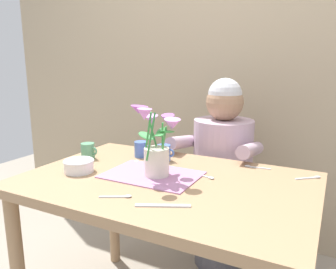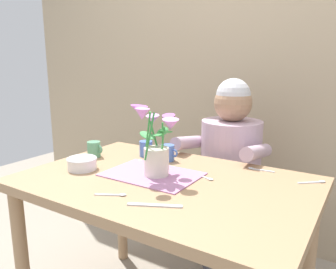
{
  "view_description": "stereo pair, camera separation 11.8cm",
  "coord_description": "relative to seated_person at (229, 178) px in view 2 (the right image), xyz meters",
  "views": [
    {
      "loc": [
        0.61,
        -1.15,
        1.22
      ],
      "look_at": [
        -0.02,
        0.05,
        0.92
      ],
      "focal_mm": 35.11,
      "sensor_mm": 36.0,
      "label": 1
    },
    {
      "loc": [
        0.71,
        -1.09,
        1.22
      ],
      "look_at": [
        -0.02,
        0.05,
        0.92
      ],
      "focal_mm": 35.11,
      "sensor_mm": 36.0,
      "label": 2
    }
  ],
  "objects": [
    {
      "name": "ceramic_bowl",
      "position": [
        -0.43,
        -0.71,
        0.21
      ],
      "size": [
        0.14,
        0.14,
        0.06
      ],
      "color": "white",
      "rests_on": "dining_table"
    },
    {
      "name": "dinner_knife",
      "position": [
        0.07,
        -0.86,
        0.18
      ],
      "size": [
        0.18,
        0.1,
        0.0
      ],
      "primitive_type": "cube",
      "rotation": [
        0.0,
        0.0,
        0.45
      ],
      "color": "silver",
      "rests_on": "dining_table"
    },
    {
      "name": "coffee_cup",
      "position": [
        -0.32,
        -0.38,
        0.22
      ],
      "size": [
        0.09,
        0.07,
        0.08
      ],
      "color": "#476BB7",
      "rests_on": "dining_table"
    },
    {
      "name": "seated_person",
      "position": [
        0.0,
        0.0,
        0.0
      ],
      "size": [
        0.45,
        0.47,
        1.14
      ],
      "rotation": [
        0.0,
        0.0,
        0.06
      ],
      "color": "#4C4C56",
      "rests_on": "ground_plane"
    },
    {
      "name": "tea_cup",
      "position": [
        -0.53,
        -0.53,
        0.22
      ],
      "size": [
        0.09,
        0.07,
        0.08
      ],
      "color": "#569970",
      "rests_on": "dining_table"
    },
    {
      "name": "dining_table",
      "position": [
        -0.05,
        -0.62,
        0.08
      ],
      "size": [
        1.2,
        0.8,
        0.74
      ],
      "color": "#9E7A56",
      "rests_on": "ground_plane"
    },
    {
      "name": "spoon_1",
      "position": [
        0.1,
        -0.52,
        0.18
      ],
      "size": [
        0.12,
        0.05,
        0.01
      ],
      "color": "silver",
      "rests_on": "dining_table"
    },
    {
      "name": "striped_placemat",
      "position": [
        -0.12,
        -0.6,
        0.18
      ],
      "size": [
        0.4,
        0.28,
        0.0
      ],
      "primitive_type": "cube",
      "color": "#B275A3",
      "rests_on": "dining_table"
    },
    {
      "name": "spoon_4",
      "position": [
        -0.28,
        -0.49,
        0.18
      ],
      "size": [
        0.06,
        0.12,
        0.01
      ],
      "color": "silver",
      "rests_on": "dining_table"
    },
    {
      "name": "spoon_3",
      "position": [
        -0.1,
        -0.86,
        0.18
      ],
      "size": [
        0.11,
        0.07,
        0.01
      ],
      "color": "silver",
      "rests_on": "dining_table"
    },
    {
      "name": "spoon_2",
      "position": [
        0.24,
        -0.29,
        0.18
      ],
      "size": [
        0.12,
        0.02,
        0.01
      ],
      "color": "silver",
      "rests_on": "dining_table"
    },
    {
      "name": "ceramic_mug",
      "position": [
        -0.18,
        -0.39,
        0.22
      ],
      "size": [
        0.09,
        0.07,
        0.08
      ],
      "color": "#476BB7",
      "rests_on": "dining_table"
    },
    {
      "name": "flower_vase",
      "position": [
        -0.1,
        -0.61,
        0.31
      ],
      "size": [
        0.24,
        0.24,
        0.31
      ],
      "color": "silver",
      "rests_on": "dining_table"
    },
    {
      "name": "spoon_0",
      "position": [
        0.5,
        -0.32,
        0.18
      ],
      "size": [
        0.1,
        0.09,
        0.01
      ],
      "color": "silver",
      "rests_on": "dining_table"
    },
    {
      "name": "wood_panel_backdrop",
      "position": [
        -0.05,
        0.43,
        0.69
      ],
      "size": [
        4.0,
        0.1,
        2.5
      ],
      "primitive_type": "cube",
      "color": "tan",
      "rests_on": "ground_plane"
    }
  ]
}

